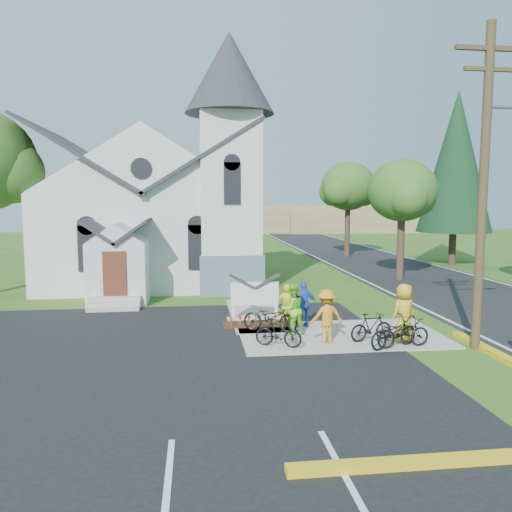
{
  "coord_description": "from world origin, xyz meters",
  "views": [
    {
      "loc": [
        -3.49,
        -15.96,
        4.72
      ],
      "look_at": [
        -0.93,
        5.0,
        2.33
      ],
      "focal_mm": 35.0,
      "sensor_mm": 36.0,
      "label": 1
    }
  ],
  "objects": [
    {
      "name": "cyclist_1",
      "position": [
        -0.18,
        0.69,
        0.96
      ],
      "size": [
        1.04,
        0.91,
        1.82
      ],
      "primitive_type": "imported",
      "rotation": [
        0.0,
        0.0,
        3.43
      ],
      "color": "#72DD29",
      "rests_on": "sidewalk"
    },
    {
      "name": "distant_hills",
      "position": [
        3.36,
        56.33,
        2.17
      ],
      "size": [
        61.0,
        10.0,
        5.6
      ],
      "color": "olive",
      "rests_on": "ground"
    },
    {
      "name": "cyclist_2",
      "position": [
        0.45,
        1.73,
        0.89
      ],
      "size": [
        1.03,
        0.54,
        1.68
      ],
      "primitive_type": "imported",
      "rotation": [
        0.0,
        0.0,
        3.27
      ],
      "color": "blue",
      "rests_on": "sidewalk"
    },
    {
      "name": "tree_road_mid",
      "position": [
        9.0,
        24.0,
        5.78
      ],
      "size": [
        4.4,
        4.4,
        7.8
      ],
      "color": "#3C2C21",
      "rests_on": "ground"
    },
    {
      "name": "church",
      "position": [
        -5.48,
        12.48,
        5.25
      ],
      "size": [
        12.35,
        12.0,
        13.0
      ],
      "color": "silver",
      "rests_on": "ground"
    },
    {
      "name": "cyclist_0",
      "position": [
        -0.23,
        1.52,
        0.87
      ],
      "size": [
        0.65,
        0.48,
        1.65
      ],
      "primitive_type": "imported",
      "rotation": [
        0.0,
        0.0,
        3.0
      ],
      "color": "gold",
      "rests_on": "sidewalk"
    },
    {
      "name": "sidewalk",
      "position": [
        1.5,
        0.5,
        0.03
      ],
      "size": [
        7.0,
        4.0,
        0.05
      ],
      "primitive_type": "cube",
      "color": "#9F9A8F",
      "rests_on": "ground"
    },
    {
      "name": "utility_pole",
      "position": [
        5.36,
        -1.5,
        5.4
      ],
      "size": [
        3.45,
        0.28,
        10.0
      ],
      "color": "#402F20",
      "rests_on": "ground"
    },
    {
      "name": "tree_road_near",
      "position": [
        8.5,
        12.0,
        5.21
      ],
      "size": [
        4.0,
        4.0,
        7.05
      ],
      "color": "#3C2C21",
      "rests_on": "ground"
    },
    {
      "name": "bike_4",
      "position": [
        3.02,
        -1.2,
        0.53
      ],
      "size": [
        1.91,
        0.92,
        0.96
      ],
      "primitive_type": "imported",
      "rotation": [
        0.0,
        0.0,
        1.73
      ],
      "color": "black",
      "rests_on": "sidewalk"
    },
    {
      "name": "flower_bed",
      "position": [
        -1.2,
        2.3,
        0.04
      ],
      "size": [
        2.6,
        1.1,
        0.07
      ],
      "primitive_type": "cube",
      "color": "#391D0F",
      "rests_on": "ground"
    },
    {
      "name": "road",
      "position": [
        10.0,
        15.0,
        0.01
      ],
      "size": [
        8.0,
        90.0,
        0.02
      ],
      "primitive_type": "cube",
      "color": "black",
      "rests_on": "ground"
    },
    {
      "name": "bike_3",
      "position": [
        2.27,
        -0.38,
        0.52
      ],
      "size": [
        1.63,
        0.8,
        0.94
      ],
      "primitive_type": "imported",
      "rotation": [
        0.0,
        0.0,
        1.81
      ],
      "color": "black",
      "rests_on": "sidewalk"
    },
    {
      "name": "bike_1",
      "position": [
        -0.9,
        -0.67,
        0.51
      ],
      "size": [
        1.57,
        1.02,
        0.92
      ],
      "primitive_type": "imported",
      "rotation": [
        0.0,
        0.0,
        1.15
      ],
      "color": "black",
      "rests_on": "sidewalk"
    },
    {
      "name": "church_sign",
      "position": [
        -1.2,
        3.2,
        1.03
      ],
      "size": [
        2.2,
        0.4,
        1.7
      ],
      "color": "#9F9A8F",
      "rests_on": "ground"
    },
    {
      "name": "conifer",
      "position": [
        15.0,
        18.0,
        7.39
      ],
      "size": [
        5.2,
        5.2,
        12.4
      ],
      "color": "#3C2C21",
      "rests_on": "ground"
    },
    {
      "name": "cyclist_3",
      "position": [
        0.73,
        -0.4,
        0.94
      ],
      "size": [
        1.22,
        0.79,
        1.77
      ],
      "primitive_type": "imported",
      "rotation": [
        0.0,
        0.0,
        3.26
      ],
      "color": "orange",
      "rests_on": "sidewalk"
    },
    {
      "name": "ground",
      "position": [
        0.0,
        0.0,
        0.0
      ],
      "size": [
        120.0,
        120.0,
        0.0
      ],
      "primitive_type": "plane",
      "color": "#365C1A",
      "rests_on": "ground"
    },
    {
      "name": "cyclist_4",
      "position": [
        3.31,
        -0.56,
        1.02
      ],
      "size": [
        1.1,
        0.92,
        1.93
      ],
      "primitive_type": "imported",
      "rotation": [
        0.0,
        0.0,
        3.52
      ],
      "color": "gold",
      "rests_on": "sidewalk"
    },
    {
      "name": "bike_0",
      "position": [
        -0.87,
        1.21,
        0.57
      ],
      "size": [
        2.08,
        1.35,
        1.03
      ],
      "primitive_type": "imported",
      "rotation": [
        0.0,
        0.0,
        1.2
      ],
      "color": "black",
      "rests_on": "sidewalk"
    },
    {
      "name": "bike_2",
      "position": [
        2.7,
        -1.2,
        0.55
      ],
      "size": [
        2.02,
        1.39,
        1.01
      ],
      "primitive_type": "imported",
      "rotation": [
        0.0,
        0.0,
        1.99
      ],
      "color": "black",
      "rests_on": "sidewalk"
    },
    {
      "name": "parking_lot",
      "position": [
        -7.0,
        -2.0,
        0.01
      ],
      "size": [
        20.0,
        16.0,
        0.02
      ],
      "primitive_type": "cube",
      "color": "black",
      "rests_on": "ground"
    }
  ]
}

